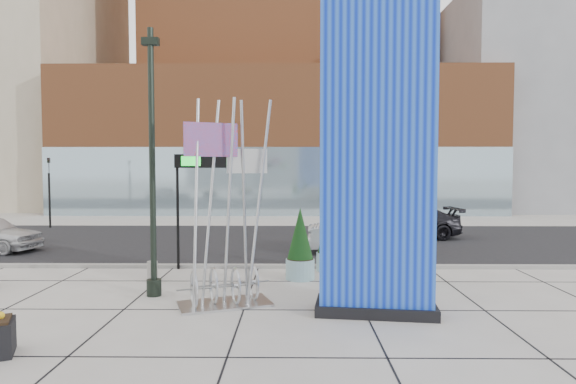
{
  "coord_description": "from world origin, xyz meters",
  "views": [
    {
      "loc": [
        2.24,
        -12.8,
        3.57
      ],
      "look_at": [
        2.07,
        2.0,
        2.79
      ],
      "focal_mm": 30.0,
      "sensor_mm": 36.0,
      "label": 1
    }
  ],
  "objects_px": {
    "blue_pylon": "(377,122)",
    "public_art_sculpture": "(225,252)",
    "concrete_bollard": "(152,271)",
    "lamp_post": "(153,188)",
    "overhead_street_sign": "(197,171)",
    "car_silver_mid": "(364,235)"
  },
  "relations": [
    {
      "from": "blue_pylon",
      "to": "public_art_sculpture",
      "type": "bearing_deg",
      "value": 177.68
    },
    {
      "from": "concrete_bollard",
      "to": "lamp_post",
      "type": "bearing_deg",
      "value": -72.25
    },
    {
      "from": "blue_pylon",
      "to": "overhead_street_sign",
      "type": "bearing_deg",
      "value": 144.0
    },
    {
      "from": "public_art_sculpture",
      "to": "car_silver_mid",
      "type": "bearing_deg",
      "value": 37.92
    },
    {
      "from": "overhead_street_sign",
      "to": "car_silver_mid",
      "type": "distance_m",
      "value": 7.46
    },
    {
      "from": "blue_pylon",
      "to": "car_silver_mid",
      "type": "height_order",
      "value": "blue_pylon"
    },
    {
      "from": "public_art_sculpture",
      "to": "blue_pylon",
      "type": "bearing_deg",
      "value": -29.55
    },
    {
      "from": "lamp_post",
      "to": "car_silver_mid",
      "type": "height_order",
      "value": "lamp_post"
    },
    {
      "from": "car_silver_mid",
      "to": "overhead_street_sign",
      "type": "bearing_deg",
      "value": 119.05
    },
    {
      "from": "lamp_post",
      "to": "concrete_bollard",
      "type": "relative_size",
      "value": 11.75
    },
    {
      "from": "public_art_sculpture",
      "to": "concrete_bollard",
      "type": "height_order",
      "value": "public_art_sculpture"
    },
    {
      "from": "concrete_bollard",
      "to": "blue_pylon",
      "type": "bearing_deg",
      "value": -26.49
    },
    {
      "from": "public_art_sculpture",
      "to": "lamp_post",
      "type": "bearing_deg",
      "value": 137.08
    },
    {
      "from": "concrete_bollard",
      "to": "overhead_street_sign",
      "type": "bearing_deg",
      "value": 59.46
    },
    {
      "from": "public_art_sculpture",
      "to": "overhead_street_sign",
      "type": "distance_m",
      "value": 5.08
    },
    {
      "from": "blue_pylon",
      "to": "public_art_sculpture",
      "type": "height_order",
      "value": "blue_pylon"
    },
    {
      "from": "public_art_sculpture",
      "to": "car_silver_mid",
      "type": "height_order",
      "value": "public_art_sculpture"
    },
    {
      "from": "concrete_bollard",
      "to": "car_silver_mid",
      "type": "bearing_deg",
      "value": 33.89
    },
    {
      "from": "lamp_post",
      "to": "overhead_street_sign",
      "type": "bearing_deg",
      "value": 81.56
    },
    {
      "from": "blue_pylon",
      "to": "lamp_post",
      "type": "relative_size",
      "value": 1.31
    },
    {
      "from": "car_silver_mid",
      "to": "public_art_sculpture",
      "type": "bearing_deg",
      "value": 150.71
    },
    {
      "from": "overhead_street_sign",
      "to": "lamp_post",
      "type": "bearing_deg",
      "value": -108.48
    }
  ]
}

